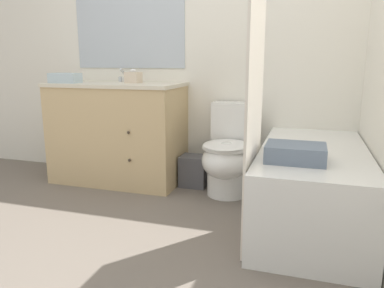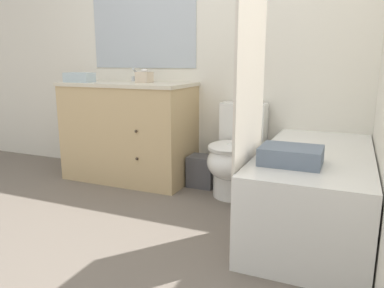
{
  "view_description": "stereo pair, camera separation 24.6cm",
  "coord_description": "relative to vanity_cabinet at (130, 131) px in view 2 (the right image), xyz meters",
  "views": [
    {
      "loc": [
        0.89,
        -1.55,
        1.06
      ],
      "look_at": [
        0.17,
        0.74,
        0.53
      ],
      "focal_mm": 35.0,
      "sensor_mm": 36.0,
      "label": 1
    },
    {
      "loc": [
        1.12,
        -1.47,
        1.06
      ],
      "look_at": [
        0.17,
        0.74,
        0.53
      ],
      "focal_mm": 35.0,
      "sensor_mm": 36.0,
      "label": 2
    }
  ],
  "objects": [
    {
      "name": "ground_plane",
      "position": [
        0.71,
        -1.36,
        -0.44
      ],
      "size": [
        14.0,
        14.0,
        0.0
      ],
      "primitive_type": "plane",
      "color": "#6B6056"
    },
    {
      "name": "wall_back",
      "position": [
        0.7,
        0.31,
        0.81
      ],
      "size": [
        8.0,
        0.06,
        2.5
      ],
      "color": "white",
      "rests_on": "ground_plane"
    },
    {
      "name": "vanity_cabinet",
      "position": [
        0.0,
        0.0,
        0.0
      ],
      "size": [
        1.14,
        0.61,
        0.88
      ],
      "color": "tan",
      "rests_on": "ground_plane"
    },
    {
      "name": "sink_faucet",
      "position": [
        -0.0,
        0.17,
        0.47
      ],
      "size": [
        0.14,
        0.12,
        0.12
      ],
      "color": "silver",
      "rests_on": "vanity_cabinet"
    },
    {
      "name": "toilet",
      "position": [
        1.01,
        -0.06,
        -0.12
      ],
      "size": [
        0.38,
        0.63,
        0.72
      ],
      "color": "white",
      "rests_on": "ground_plane"
    },
    {
      "name": "bathtub",
      "position": [
        1.65,
        -0.43,
        -0.19
      ],
      "size": [
        0.66,
        1.43,
        0.51
      ],
      "color": "white",
      "rests_on": "ground_plane"
    },
    {
      "name": "shower_curtain",
      "position": [
        1.31,
        -0.79,
        0.55
      ],
      "size": [
        0.01,
        0.59,
        1.97
      ],
      "color": "silver",
      "rests_on": "ground_plane"
    },
    {
      "name": "wastebasket",
      "position": [
        0.69,
        0.04,
        -0.31
      ],
      "size": [
        0.23,
        0.19,
        0.27
      ],
      "color": "#4C4C51",
      "rests_on": "ground_plane"
    },
    {
      "name": "tissue_box",
      "position": [
        0.15,
        0.03,
        0.48
      ],
      "size": [
        0.12,
        0.12,
        0.12
      ],
      "color": "beige",
      "rests_on": "vanity_cabinet"
    },
    {
      "name": "hand_towel_folded",
      "position": [
        -0.4,
        -0.15,
        0.47
      ],
      "size": [
        0.26,
        0.14,
        0.08
      ],
      "color": "silver",
      "rests_on": "vanity_cabinet"
    },
    {
      "name": "bath_towel_folded",
      "position": [
        1.55,
        -0.79,
        0.11
      ],
      "size": [
        0.33,
        0.25,
        0.1
      ],
      "color": "slate",
      "rests_on": "bathtub"
    }
  ]
}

